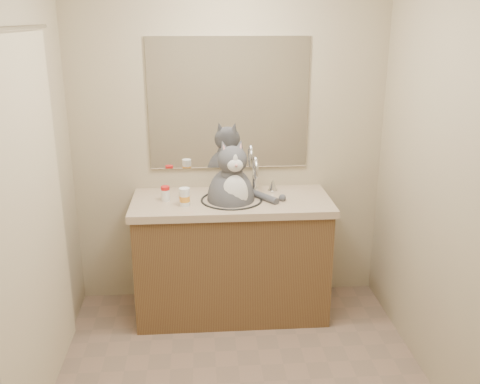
% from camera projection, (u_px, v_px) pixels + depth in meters
% --- Properties ---
extents(room, '(2.22, 2.52, 2.42)m').
position_uv_depth(room, '(243.00, 195.00, 2.58)').
color(room, '#7B6455').
rests_on(room, ground).
extents(vanity, '(1.34, 0.59, 1.12)m').
position_uv_depth(vanity, '(232.00, 254.00, 3.73)').
color(vanity, brown).
rests_on(vanity, ground).
extents(mirror, '(1.10, 0.02, 0.90)m').
position_uv_depth(mirror, '(229.00, 104.00, 3.67)').
color(mirror, white).
rests_on(mirror, room).
extents(shower_curtain, '(0.02, 1.30, 1.93)m').
position_uv_depth(shower_curtain, '(31.00, 226.00, 2.65)').
color(shower_curtain, beige).
rests_on(shower_curtain, ground).
extents(cat, '(0.50, 0.40, 0.63)m').
position_uv_depth(cat, '(232.00, 194.00, 3.57)').
color(cat, '#4B4B50').
rests_on(cat, vanity).
extents(pill_bottle_redcap, '(0.08, 0.08, 0.10)m').
position_uv_depth(pill_bottle_redcap, '(165.00, 193.00, 3.55)').
color(pill_bottle_redcap, white).
rests_on(pill_bottle_redcap, vanity).
extents(pill_bottle_orange, '(0.09, 0.09, 0.12)m').
position_uv_depth(pill_bottle_orange, '(185.00, 197.00, 3.46)').
color(pill_bottle_orange, white).
rests_on(pill_bottle_orange, vanity).
extents(grey_canister, '(0.06, 0.06, 0.07)m').
position_uv_depth(grey_canister, '(184.00, 193.00, 3.61)').
color(grey_canister, gray).
rests_on(grey_canister, vanity).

